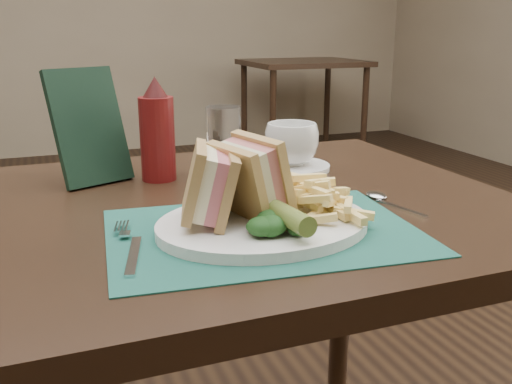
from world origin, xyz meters
TOP-DOWN VIEW (x-y plane):
  - wall_back at (0.00, 3.50)m, footprint 6.00×0.00m
  - table_bg_right at (1.72, 2.85)m, footprint 0.90×0.75m
  - placemat at (-0.01, -0.66)m, footprint 0.44×0.34m
  - plate at (-0.01, -0.65)m, footprint 0.32×0.26m
  - sandwich_half_a at (-0.10, -0.63)m, footprint 0.10×0.12m
  - sandwich_half_b at (-0.04, -0.63)m, footprint 0.10×0.13m
  - kale_garnish at (-0.01, -0.71)m, footprint 0.11×0.08m
  - pickle_spear at (-0.00, -0.70)m, footprint 0.04×0.12m
  - fries_pile at (0.07, -0.64)m, footprint 0.18×0.20m
  - fork at (-0.19, -0.65)m, footprint 0.07×0.17m
  - spoon at (0.22, -0.62)m, footprint 0.07×0.15m
  - saucer at (0.17, -0.35)m, footprint 0.16×0.16m
  - coffee_cup at (0.17, -0.35)m, footprint 0.13×0.13m
  - drinking_glass at (0.03, -0.35)m, footprint 0.08×0.08m
  - ketchup_bottle at (-0.09, -0.33)m, footprint 0.08×0.08m
  - check_presenter at (-0.20, -0.30)m, footprint 0.15×0.12m

SIDE VIEW (x-z plane):
  - wall_back at x=0.00m, z-range -3.00..3.00m
  - table_bg_right at x=1.72m, z-range 0.00..0.75m
  - placemat at x=-0.01m, z-range 0.75..0.75m
  - spoon at x=0.22m, z-range 0.75..0.76m
  - saucer at x=0.17m, z-range 0.75..0.76m
  - fork at x=-0.19m, z-range 0.75..0.76m
  - plate at x=-0.01m, z-range 0.75..0.77m
  - kale_garnish at x=-0.01m, z-range 0.77..0.79m
  - pickle_spear at x=0.00m, z-range 0.77..0.80m
  - fries_pile at x=0.07m, z-range 0.77..0.83m
  - coffee_cup at x=0.17m, z-range 0.76..0.84m
  - drinking_glass at x=0.03m, z-range 0.75..0.88m
  - sandwich_half_a at x=-0.10m, z-range 0.77..0.87m
  - sandwich_half_b at x=-0.04m, z-range 0.77..0.88m
  - ketchup_bottle at x=-0.09m, z-range 0.75..0.94m
  - check_presenter at x=-0.20m, z-range 0.75..0.95m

